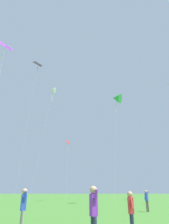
{
  "coord_description": "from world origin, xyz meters",
  "views": [
    {
      "loc": [
        -2.95,
        -4.24,
        1.59
      ],
      "look_at": [
        -2.69,
        29.57,
        14.98
      ],
      "focal_mm": 32.42,
      "sensor_mm": 36.0,
      "label": 1
    }
  ],
  "objects_px": {
    "person_far_back": "(94,210)",
    "person_in_blue_jacket": "(147,199)",
    "kite_black_large": "(37,68)",
    "kite_green_small": "(117,98)",
    "person_with_spool": "(23,206)",
    "kite_red_high": "(68,145)",
    "kite_white_distant": "(53,90)",
    "kite_purple_streamer": "(3,50)",
    "person_near_tree": "(131,209)"
  },
  "relations": [
    {
      "from": "kite_black_large",
      "to": "kite_green_small",
      "type": "relative_size",
      "value": 1.77
    },
    {
      "from": "kite_purple_streamer",
      "to": "kite_red_high",
      "type": "distance_m",
      "value": 22.68
    },
    {
      "from": "kite_red_high",
      "to": "kite_white_distant",
      "type": "bearing_deg",
      "value": 124.61
    },
    {
      "from": "kite_white_distant",
      "to": "kite_purple_streamer",
      "type": "distance_m",
      "value": 28.64
    },
    {
      "from": "kite_green_small",
      "to": "kite_white_distant",
      "type": "bearing_deg",
      "value": 127.68
    },
    {
      "from": "kite_green_small",
      "to": "person_with_spool",
      "type": "distance_m",
      "value": 27.55
    },
    {
      "from": "kite_purple_streamer",
      "to": "person_near_tree",
      "type": "height_order",
      "value": "kite_purple_streamer"
    },
    {
      "from": "person_in_blue_jacket",
      "to": "person_near_tree",
      "type": "bearing_deg",
      "value": -109.55
    },
    {
      "from": "kite_green_small",
      "to": "person_in_blue_jacket",
      "type": "relative_size",
      "value": 10.03
    },
    {
      "from": "kite_black_large",
      "to": "person_near_tree",
      "type": "height_order",
      "value": "kite_black_large"
    },
    {
      "from": "kite_black_large",
      "to": "person_with_spool",
      "type": "xyz_separation_m",
      "value": [
        8.2,
        -30.68,
        -27.44
      ]
    },
    {
      "from": "person_far_back",
      "to": "person_near_tree",
      "type": "distance_m",
      "value": 2.26
    },
    {
      "from": "kite_white_distant",
      "to": "person_with_spool",
      "type": "height_order",
      "value": "kite_white_distant"
    },
    {
      "from": "person_near_tree",
      "to": "kite_red_high",
      "type": "bearing_deg",
      "value": 98.75
    },
    {
      "from": "person_with_spool",
      "to": "person_far_back",
      "type": "xyz_separation_m",
      "value": [
        2.87,
        -2.33,
        0.03
      ]
    },
    {
      "from": "kite_white_distant",
      "to": "person_in_blue_jacket",
      "type": "xyz_separation_m",
      "value": [
        13.85,
        -29.84,
        -26.33
      ]
    },
    {
      "from": "kite_red_high",
      "to": "person_far_back",
      "type": "height_order",
      "value": "kite_red_high"
    },
    {
      "from": "kite_purple_streamer",
      "to": "kite_green_small",
      "type": "relative_size",
      "value": 1.19
    },
    {
      "from": "kite_green_small",
      "to": "person_with_spool",
      "type": "xyz_separation_m",
      "value": [
        -8.18,
        -21.42,
        -15.28
      ]
    },
    {
      "from": "kite_purple_streamer",
      "to": "person_near_tree",
      "type": "xyz_separation_m",
      "value": [
        12.34,
        -12.89,
        -17.92
      ]
    },
    {
      "from": "person_with_spool",
      "to": "person_far_back",
      "type": "height_order",
      "value": "person_far_back"
    },
    {
      "from": "kite_black_large",
      "to": "person_with_spool",
      "type": "bearing_deg",
      "value": -75.03
    },
    {
      "from": "kite_red_high",
      "to": "person_far_back",
      "type": "bearing_deg",
      "value": -84.21
    },
    {
      "from": "person_with_spool",
      "to": "person_far_back",
      "type": "bearing_deg",
      "value": -39.13
    },
    {
      "from": "kite_white_distant",
      "to": "person_near_tree",
      "type": "xyz_separation_m",
      "value": [
        10.18,
        -40.16,
        -26.4
      ]
    },
    {
      "from": "kite_black_large",
      "to": "person_far_back",
      "type": "height_order",
      "value": "kite_black_large"
    },
    {
      "from": "kite_white_distant",
      "to": "person_far_back",
      "type": "xyz_separation_m",
      "value": [
        8.63,
        -41.81,
        -26.31
      ]
    },
    {
      "from": "person_far_back",
      "to": "kite_purple_streamer",
      "type": "bearing_deg",
      "value": 126.6
    },
    {
      "from": "kite_white_distant",
      "to": "kite_green_small",
      "type": "relative_size",
      "value": 1.64
    },
    {
      "from": "kite_black_large",
      "to": "person_in_blue_jacket",
      "type": "distance_m",
      "value": 38.22
    },
    {
      "from": "kite_red_high",
      "to": "person_near_tree",
      "type": "height_order",
      "value": "kite_red_high"
    },
    {
      "from": "person_far_back",
      "to": "person_in_blue_jacket",
      "type": "bearing_deg",
      "value": 66.46
    },
    {
      "from": "person_in_blue_jacket",
      "to": "kite_white_distant",
      "type": "bearing_deg",
      "value": 114.89
    },
    {
      "from": "kite_black_large",
      "to": "kite_red_high",
      "type": "distance_m",
      "value": 19.45
    },
    {
      "from": "person_in_blue_jacket",
      "to": "person_with_spool",
      "type": "bearing_deg",
      "value": -129.97
    },
    {
      "from": "kite_purple_streamer",
      "to": "person_near_tree",
      "type": "bearing_deg",
      "value": -46.24
    },
    {
      "from": "person_with_spool",
      "to": "person_far_back",
      "type": "relative_size",
      "value": 0.97
    },
    {
      "from": "person_with_spool",
      "to": "person_in_blue_jacket",
      "type": "bearing_deg",
      "value": 50.03
    },
    {
      "from": "kite_purple_streamer",
      "to": "kite_green_small",
      "type": "bearing_deg",
      "value": 29.76
    },
    {
      "from": "kite_red_high",
      "to": "person_near_tree",
      "type": "distance_m",
      "value": 34.46
    },
    {
      "from": "kite_red_high",
      "to": "kite_green_small",
      "type": "bearing_deg",
      "value": -50.29
    },
    {
      "from": "kite_white_distant",
      "to": "kite_black_large",
      "type": "xyz_separation_m",
      "value": [
        -2.43,
        -8.8,
        1.11
      ]
    },
    {
      "from": "kite_white_distant",
      "to": "person_far_back",
      "type": "distance_m",
      "value": 50.14
    },
    {
      "from": "person_near_tree",
      "to": "person_far_back",
      "type": "bearing_deg",
      "value": -133.24
    },
    {
      "from": "kite_purple_streamer",
      "to": "kite_black_large",
      "type": "distance_m",
      "value": 20.82
    },
    {
      "from": "person_in_blue_jacket",
      "to": "person_near_tree",
      "type": "distance_m",
      "value": 10.95
    },
    {
      "from": "person_with_spool",
      "to": "person_near_tree",
      "type": "relative_size",
      "value": 1.07
    },
    {
      "from": "kite_white_distant",
      "to": "person_near_tree",
      "type": "distance_m",
      "value": 49.13
    },
    {
      "from": "kite_black_large",
      "to": "kite_red_high",
      "type": "height_order",
      "value": "kite_black_large"
    },
    {
      "from": "person_far_back",
      "to": "kite_red_high",
      "type": "bearing_deg",
      "value": 95.79
    }
  ]
}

